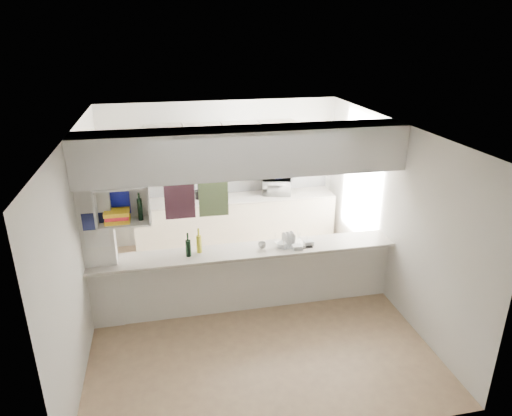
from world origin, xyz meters
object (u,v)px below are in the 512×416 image
object	(u,v)px
bowl	(278,177)
wine_bottles	(194,245)
dish_rack	(291,239)
microwave	(277,186)

from	to	relation	value
bowl	wine_bottles	distance (m)	2.75
wine_bottles	dish_rack	bearing A→B (deg)	0.84
bowl	dish_rack	bearing A→B (deg)	-99.45
dish_rack	wine_bottles	xyz separation A→B (m)	(-1.35, -0.02, 0.05)
microwave	bowl	size ratio (longest dim) A/B	2.25
bowl	dish_rack	distance (m)	2.17
bowl	dish_rack	world-z (taller)	bowl
microwave	wine_bottles	distance (m)	2.70
bowl	wine_bottles	size ratio (longest dim) A/B	0.66
microwave	wine_bottles	bearing A→B (deg)	64.81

